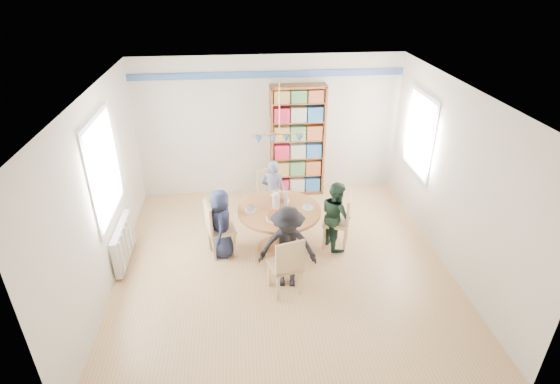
{
  "coord_description": "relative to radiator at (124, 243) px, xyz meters",
  "views": [
    {
      "loc": [
        -0.59,
        -5.43,
        4.17
      ],
      "look_at": [
        0.0,
        0.4,
        1.05
      ],
      "focal_mm": 28.0,
      "sensor_mm": 36.0,
      "label": 1
    }
  ],
  "objects": [
    {
      "name": "chair_right",
      "position": [
        3.41,
        0.11,
        0.16
      ],
      "size": [
        0.52,
        0.52,
        0.92
      ],
      "color": "#D9BA86",
      "rests_on": "ground"
    },
    {
      "name": "bookshelf",
      "position": [
        2.95,
        2.04,
        0.72
      ],
      "size": [
        1.04,
        0.31,
        2.18
      ],
      "color": "brown",
      "rests_on": "ground"
    },
    {
      "name": "room_shell",
      "position": [
        2.16,
        0.57,
        1.3
      ],
      "size": [
        5.0,
        5.0,
        5.0
      ],
      "color": "white",
      "rests_on": "ground"
    },
    {
      "name": "tableware",
      "position": [
        2.38,
        0.12,
        0.46
      ],
      "size": [
        1.09,
        1.09,
        0.29
      ],
      "color": "white",
      "rests_on": "dining_table"
    },
    {
      "name": "person_right",
      "position": [
        3.31,
        0.12,
        0.22
      ],
      "size": [
        0.56,
        0.65,
        1.15
      ],
      "primitive_type": "imported",
      "rotation": [
        0.0,
        0.0,
        1.82
      ],
      "color": "#172E21",
      "rests_on": "ground"
    },
    {
      "name": "person_near",
      "position": [
        2.44,
        -0.77,
        0.28
      ],
      "size": [
        0.88,
        0.58,
        1.27
      ],
      "primitive_type": "imported",
      "rotation": [
        0.0,
        0.0,
        -0.14
      ],
      "color": "black",
      "rests_on": "ground"
    },
    {
      "name": "chair_far",
      "position": [
        2.34,
        1.14,
        0.16
      ],
      "size": [
        0.52,
        0.52,
        0.92
      ],
      "color": "#D9BA86",
      "rests_on": "ground"
    },
    {
      "name": "person_left",
      "position": [
        1.49,
        0.06,
        0.22
      ],
      "size": [
        0.39,
        0.58,
        1.14
      ],
      "primitive_type": "imported",
      "rotation": [
        0.0,
        0.0,
        -1.51
      ],
      "color": "#1B213D",
      "rests_on": "ground"
    },
    {
      "name": "ground",
      "position": [
        2.42,
        -0.3,
        -0.35
      ],
      "size": [
        5.0,
        5.0,
        0.0
      ],
      "primitive_type": "plane",
      "color": "tan"
    },
    {
      "name": "chair_left",
      "position": [
        1.41,
        0.08,
        0.16
      ],
      "size": [
        0.5,
        0.5,
        0.92
      ],
      "color": "#D9BA86",
      "rests_on": "ground"
    },
    {
      "name": "dining_table",
      "position": [
        2.41,
        0.09,
        0.21
      ],
      "size": [
        1.3,
        1.3,
        0.75
      ],
      "color": "#9A6432",
      "rests_on": "ground"
    },
    {
      "name": "person_far",
      "position": [
        2.38,
        0.97,
        0.25
      ],
      "size": [
        0.48,
        0.36,
        1.19
      ],
      "primitive_type": "imported",
      "rotation": [
        0.0,
        0.0,
        2.96
      ],
      "color": "gray",
      "rests_on": "ground"
    },
    {
      "name": "radiator",
      "position": [
        0.0,
        0.0,
        0.0
      ],
      "size": [
        0.12,
        1.0,
        0.6
      ],
      "color": "silver",
      "rests_on": "ground"
    },
    {
      "name": "chair_near",
      "position": [
        2.4,
        -0.98,
        0.16
      ],
      "size": [
        0.5,
        0.5,
        0.93
      ],
      "color": "#D9BA86",
      "rests_on": "ground"
    }
  ]
}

